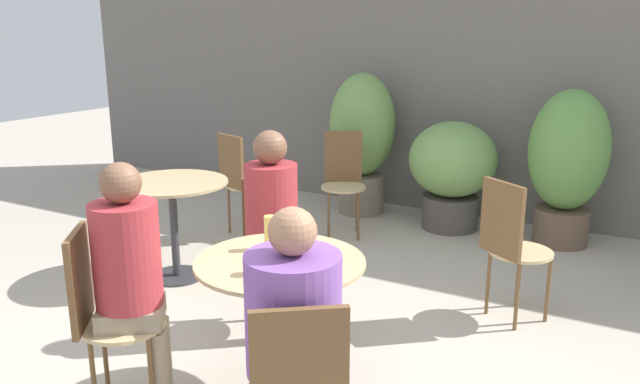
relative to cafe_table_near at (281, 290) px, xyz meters
The scene contains 16 objects.
storefront_wall 3.77m from the cafe_table_near, 91.52° to the left, with size 10.00×0.06×3.00m.
cafe_table_near is the anchor object (origin of this frame).
cafe_table_far 1.83m from the cafe_table_near, 148.51° to the left, with size 0.83×0.83×0.75m.
bistro_chair_0 0.86m from the cafe_table_near, 126.75° to the left, with size 0.46×0.46×0.94m.
bistro_chair_1 0.86m from the cafe_table_near, 143.25° to the right, with size 0.46×0.46×0.94m.
bistro_chair_3 1.64m from the cafe_table_near, 60.92° to the left, with size 0.45×0.46×0.94m.
bistro_chair_5 2.63m from the cafe_table_near, 130.71° to the left, with size 0.43×0.44×0.94m.
bistro_chair_6 2.70m from the cafe_table_near, 110.48° to the left, with size 0.45×0.46×0.94m.
seated_person_0 0.73m from the cafe_table_near, 126.75° to the left, with size 0.39×0.40×1.27m.
seated_person_1 0.73m from the cafe_table_near, 143.25° to the right, with size 0.40×0.40×1.26m.
seated_person_2 0.72m from the cafe_table_near, 53.25° to the right, with size 0.45×0.46×1.23m.
beer_glass_0 0.30m from the cafe_table_near, 139.51° to the left, with size 0.06×0.06×0.18m.
beer_glass_1 0.29m from the cafe_table_near, 64.53° to the right, with size 0.07×0.07×0.17m.
potted_plant_0 3.41m from the cafe_table_near, 108.66° to the left, with size 0.66×0.66×1.42m.
potted_plant_1 3.14m from the cafe_table_near, 92.20° to the left, with size 0.81×0.81×1.02m.
potted_plant_2 3.31m from the cafe_table_near, 74.81° to the left, with size 0.66×0.66×1.35m.
Camera 1 is at (1.65, -2.20, 1.85)m, focal length 35.00 mm.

